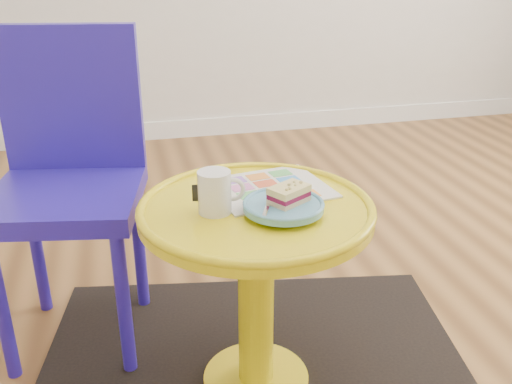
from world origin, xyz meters
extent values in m
plane|color=brown|center=(0.00, 0.00, 0.00)|extent=(4.00, 4.00, 0.00)
cube|color=white|center=(0.00, 1.99, 0.06)|extent=(4.00, 0.02, 0.12)
cube|color=black|center=(-0.74, -0.44, 0.00)|extent=(1.47, 1.31, 0.01)
cylinder|color=yellow|center=(-0.74, -0.44, 0.01)|extent=(0.31, 0.31, 0.03)
cylinder|color=yellow|center=(-0.74, -0.44, 0.29)|extent=(0.10, 0.10, 0.52)
cylinder|color=yellow|center=(-0.74, -0.44, 0.56)|extent=(0.61, 0.61, 0.03)
cylinder|color=#2719A2|center=(-1.44, -0.23, 0.23)|extent=(0.04, 0.04, 0.46)
cylinder|color=#2719A2|center=(-1.10, -0.29, 0.23)|extent=(0.04, 0.04, 0.46)
cylinder|color=#2719A2|center=(-1.38, 0.11, 0.23)|extent=(0.04, 0.04, 0.46)
cylinder|color=#2719A2|center=(-1.04, 0.05, 0.23)|extent=(0.04, 0.04, 0.46)
cube|color=#2719A2|center=(-1.24, -0.09, 0.50)|extent=(0.50, 0.50, 0.06)
cube|color=#2719A2|center=(-1.21, 0.11, 0.75)|extent=(0.43, 0.12, 0.46)
cube|color=silver|center=(-0.68, -0.34, 0.58)|extent=(0.35, 0.31, 0.01)
cylinder|color=silver|center=(-0.85, -0.45, 0.63)|extent=(0.08, 0.08, 0.11)
torus|color=silver|center=(-0.81, -0.45, 0.64)|extent=(0.06, 0.02, 0.06)
cylinder|color=#D1B78C|center=(-0.85, -0.45, 0.68)|extent=(0.08, 0.08, 0.01)
cylinder|color=#5696B5|center=(-0.69, -0.50, 0.59)|extent=(0.08, 0.08, 0.01)
cylinder|color=#5696B5|center=(-0.69, -0.50, 0.60)|extent=(0.20, 0.20, 0.02)
cube|color=#D3BC8C|center=(-0.67, -0.49, 0.61)|extent=(0.12, 0.10, 0.01)
cube|color=maroon|center=(-0.67, -0.49, 0.62)|extent=(0.11, 0.10, 0.01)
cube|color=#EADB8C|center=(-0.67, -0.49, 0.64)|extent=(0.12, 0.11, 0.02)
cube|color=silver|center=(-0.73, -0.51, 0.61)|extent=(0.06, 0.11, 0.00)
cube|color=silver|center=(-0.71, -0.45, 0.61)|extent=(0.03, 0.04, 0.00)
camera|label=1|loc=(-1.06, -1.73, 1.19)|focal=40.00mm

